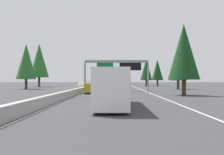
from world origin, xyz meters
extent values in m
plane|color=#38383A|center=(60.00, 0.00, 0.00)|extent=(320.00, 320.00, 0.00)
cube|color=#9E9B93|center=(80.00, 0.30, 0.45)|extent=(180.00, 0.56, 0.90)
cube|color=silver|center=(70.00, -11.52, 0.01)|extent=(160.00, 0.16, 0.01)
cube|color=silver|center=(70.00, -0.25, 0.01)|extent=(160.00, 0.16, 0.01)
cylinder|color=gray|center=(46.74, 0.30, 2.78)|extent=(0.36, 0.36, 5.57)
cylinder|color=gray|center=(46.74, -12.02, 2.78)|extent=(0.36, 0.36, 5.57)
cube|color=gray|center=(46.74, -5.86, 5.82)|extent=(0.50, 12.32, 0.50)
cube|color=#0C602D|center=(46.59, -3.64, 4.72)|extent=(0.12, 3.20, 1.90)
cube|color=black|center=(46.59, -8.57, 4.82)|extent=(0.16, 4.20, 1.50)
cube|color=white|center=(17.46, -5.39, 1.65)|extent=(11.50, 2.50, 2.90)
cube|color=#2D3847|center=(17.46, -5.39, 2.01)|extent=(11.04, 2.55, 0.84)
cylinder|color=black|center=(21.48, -4.29, 0.50)|extent=(1.00, 0.30, 1.00)
cylinder|color=black|center=(21.48, -6.49, 0.50)|extent=(1.00, 0.30, 1.00)
cylinder|color=black|center=(13.43, -4.29, 0.50)|extent=(1.00, 0.30, 1.00)
cylinder|color=black|center=(13.43, -6.49, 0.50)|extent=(1.00, 0.30, 1.00)
cube|color=#AD931E|center=(38.52, -1.74, 0.97)|extent=(5.00, 1.95, 1.44)
cube|color=#2D3847|center=(36.22, -1.74, 1.22)|extent=(0.08, 1.48, 0.56)
cylinder|color=black|center=(40.22, -0.89, 0.35)|extent=(0.70, 0.24, 0.70)
cylinder|color=black|center=(40.22, -2.60, 0.35)|extent=(0.70, 0.24, 0.70)
cylinder|color=black|center=(36.82, -0.89, 0.35)|extent=(0.70, 0.24, 0.70)
cylinder|color=black|center=(36.82, -2.60, 0.35)|extent=(0.70, 0.24, 0.70)
cube|color=#2D6B38|center=(47.24, -2.00, 0.61)|extent=(5.60, 2.00, 0.70)
cube|color=#2D6B38|center=(48.25, -2.00, 1.41)|extent=(2.24, 1.84, 0.90)
cube|color=#2D3847|center=(48.25, -2.00, 1.50)|extent=(2.02, 1.92, 0.41)
cylinder|color=black|center=(49.09, -1.14, 0.40)|extent=(0.80, 0.28, 0.80)
cylinder|color=black|center=(49.09, -2.86, 0.40)|extent=(0.80, 0.28, 0.80)
cylinder|color=black|center=(45.39, -1.14, 0.40)|extent=(0.80, 0.28, 0.80)
cylinder|color=black|center=(45.39, -2.86, 0.40)|extent=(0.80, 0.28, 0.80)
cube|color=white|center=(87.12, -1.82, 1.70)|extent=(6.12, 2.40, 2.50)
cube|color=red|center=(91.37, -1.82, 1.40)|extent=(2.38, 2.30, 1.90)
cylinder|color=black|center=(91.20, -0.76, 0.45)|extent=(0.90, 0.28, 0.90)
cylinder|color=black|center=(91.20, -2.88, 0.45)|extent=(0.90, 0.28, 0.90)
cylinder|color=black|center=(85.42, -0.76, 0.45)|extent=(0.90, 0.28, 0.90)
cylinder|color=black|center=(85.42, -2.88, 0.45)|extent=(0.90, 0.28, 0.90)
cube|color=slate|center=(90.15, -5.35, 0.53)|extent=(4.40, 1.80, 0.76)
cube|color=#2D3847|center=(89.93, -5.35, 1.19)|extent=(2.46, 1.51, 0.56)
cylinder|color=black|center=(91.56, -4.56, 0.32)|extent=(0.64, 0.22, 0.64)
cylinder|color=black|center=(91.56, -6.14, 0.32)|extent=(0.64, 0.22, 0.64)
cylinder|color=black|center=(88.74, -4.56, 0.32)|extent=(0.64, 0.22, 0.64)
cylinder|color=black|center=(88.74, -6.14, 0.32)|extent=(0.64, 0.22, 0.64)
cube|color=silver|center=(113.08, -1.90, 0.53)|extent=(4.40, 1.80, 0.76)
cube|color=#2D3847|center=(112.86, -1.90, 1.19)|extent=(2.46, 1.51, 0.56)
cylinder|color=black|center=(114.49, -1.11, 0.32)|extent=(0.64, 0.22, 0.64)
cylinder|color=black|center=(114.49, -2.69, 0.32)|extent=(0.64, 0.22, 0.64)
cylinder|color=black|center=(111.67, -1.11, 0.32)|extent=(0.64, 0.22, 0.64)
cylinder|color=black|center=(111.67, -2.69, 0.32)|extent=(0.64, 0.22, 0.64)
cube|color=white|center=(61.39, 2.72, 0.61)|extent=(5.60, 2.00, 0.70)
cube|color=white|center=(62.40, 2.72, 1.41)|extent=(2.24, 1.84, 0.90)
cube|color=#2D3847|center=(62.40, 2.72, 1.50)|extent=(2.02, 1.92, 0.41)
cylinder|color=black|center=(63.24, 3.58, 0.40)|extent=(0.80, 0.28, 0.80)
cylinder|color=black|center=(63.24, 1.86, 0.40)|extent=(0.80, 0.28, 0.80)
cylinder|color=black|center=(59.54, 3.58, 0.40)|extent=(0.80, 0.28, 0.80)
cylinder|color=black|center=(59.54, 1.86, 0.40)|extent=(0.80, 0.28, 0.80)
cube|color=silver|center=(79.02, 2.72, 0.61)|extent=(5.60, 2.00, 0.70)
cube|color=silver|center=(80.03, 2.72, 1.41)|extent=(2.24, 1.84, 0.90)
cube|color=#2D3847|center=(80.03, 2.72, 1.50)|extent=(2.02, 1.92, 0.41)
cylinder|color=black|center=(80.87, 3.58, 0.40)|extent=(0.80, 0.28, 0.80)
cylinder|color=black|center=(80.87, 1.86, 0.40)|extent=(0.80, 0.28, 0.80)
cylinder|color=black|center=(77.17, 3.58, 0.40)|extent=(0.80, 0.28, 0.80)
cylinder|color=black|center=(77.17, 1.86, 0.40)|extent=(0.80, 0.28, 0.80)
cylinder|color=#4C3823|center=(33.44, -15.55, 1.14)|extent=(0.61, 0.61, 2.27)
cone|color=#143D19|center=(33.44, -15.55, 6.30)|extent=(4.55, 4.55, 8.06)
cylinder|color=#4C3823|center=(57.50, -20.40, 1.02)|extent=(0.58, 0.58, 2.04)
cone|color=#194C1E|center=(57.50, -20.40, 5.64)|extent=(4.07, 4.07, 7.22)
cylinder|color=#4C3823|center=(86.06, -16.22, 1.02)|extent=(0.58, 0.58, 2.05)
cone|color=#143D19|center=(86.06, -16.22, 5.68)|extent=(4.10, 4.10, 7.26)
cylinder|color=#4C3823|center=(89.44, -20.58, 1.03)|extent=(0.58, 0.58, 2.05)
cone|color=#143D19|center=(89.44, -20.58, 5.69)|extent=(4.10, 4.10, 7.27)
cylinder|color=#4C3823|center=(57.74, 15.57, 1.18)|extent=(0.62, 0.62, 2.37)
cone|color=#236028|center=(57.74, 15.57, 6.56)|extent=(4.73, 4.73, 8.39)
cylinder|color=#4C3823|center=(77.69, 18.26, 1.49)|extent=(0.69, 0.69, 2.99)
cone|color=#236028|center=(77.69, 18.26, 8.28)|extent=(5.98, 5.98, 10.59)
camera|label=1|loc=(-4.81, -5.70, 2.30)|focal=42.47mm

